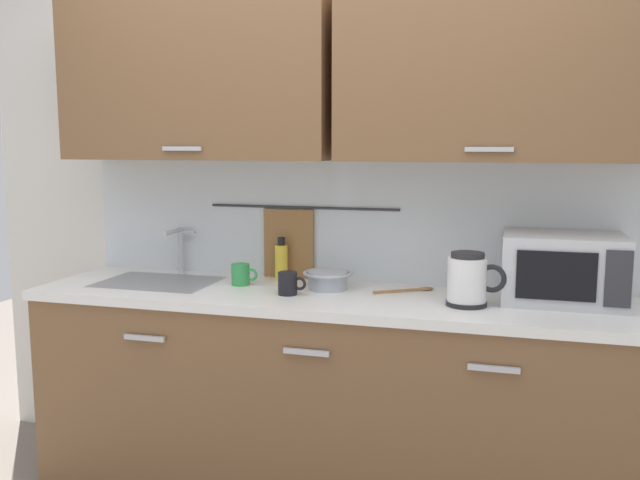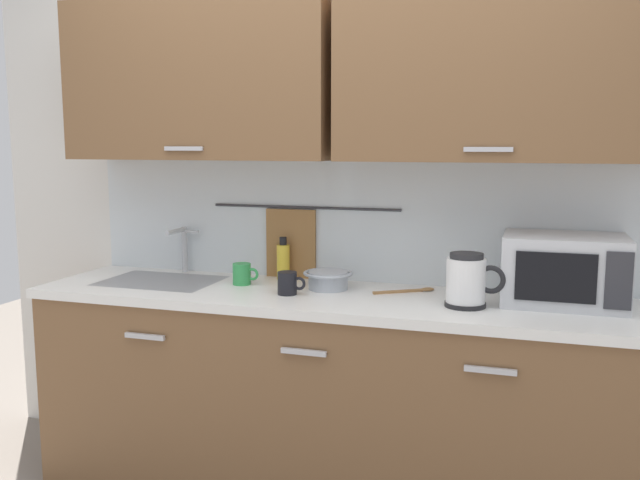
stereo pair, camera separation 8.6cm
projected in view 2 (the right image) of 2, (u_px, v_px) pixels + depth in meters
The scene contains 10 objects.
counter_unit at pixel (325, 395), 2.90m from camera, with size 2.53×0.64×0.90m.
back_wall_assembly at pixel (344, 143), 2.97m from camera, with size 3.70×0.41×2.50m.
sink_faucet at pixel (182, 243), 3.27m from camera, with size 0.09×0.17×0.22m.
microwave at pixel (564, 270), 2.64m from camera, with size 0.46×0.35×0.27m.
electric_kettle at pixel (467, 281), 2.59m from camera, with size 0.23×0.16×0.21m.
dish_soap_bottle at pixel (283, 261), 3.13m from camera, with size 0.06×0.06×0.20m.
mug_near_sink at pixel (242, 274), 3.01m from camera, with size 0.12×0.08×0.09m.
mixing_bowl at pixel (328, 279), 2.92m from camera, with size 0.21×0.21×0.08m.
mug_by_kettle at pixel (288, 283), 2.81m from camera, with size 0.12×0.08×0.09m.
wooden_spoon at pixel (412, 291), 2.87m from camera, with size 0.25×0.17×0.01m.
Camera 2 is at (0.81, -2.35, 1.52)m, focal length 38.11 mm.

